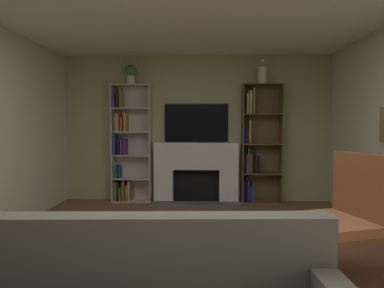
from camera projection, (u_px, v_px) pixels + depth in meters
wall_back_accent at (196, 128)px, 6.04m from camera, size 4.74×0.06×2.53m
fireplace at (196, 170)px, 5.94m from camera, size 1.54×0.53×1.03m
tv at (196, 123)px, 5.98m from camera, size 1.09×0.06×0.66m
bookshelf_left at (128, 146)px, 5.97m from camera, size 0.67×0.28×2.01m
bookshelf_right at (257, 146)px, 5.89m from camera, size 0.67×0.28×2.01m
potted_plant at (131, 73)px, 5.85m from camera, size 0.20×0.20×0.33m
vase_with_flowers at (262, 75)px, 5.77m from camera, size 0.16×0.16×0.41m
armchair at (344, 214)px, 3.01m from camera, size 0.73×0.79×1.09m
coffee_table at (167, 265)px, 2.45m from camera, size 0.94×0.44×0.41m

